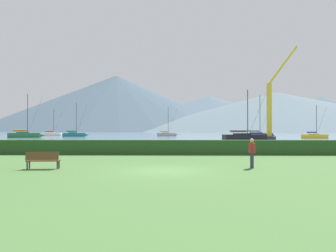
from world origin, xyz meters
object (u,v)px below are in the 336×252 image
sailboat_slip_5 (75,134)px  sailboat_slip_1 (25,135)px  sailboat_slip_2 (315,136)px  sailboat_slip_4 (52,134)px  park_bench_near_path (43,159)px  person_seated_viewer (252,151)px  dock_crane (271,113)px  sailboat_slip_0 (245,137)px  sailboat_slip_6 (258,135)px  sailboat_slip_3 (167,134)px

sailboat_slip_5 → sailboat_slip_1: bearing=-136.1°
sailboat_slip_1 → sailboat_slip_2: bearing=-18.8°
sailboat_slip_1 → sailboat_slip_5: size_ratio=1.13×
sailboat_slip_4 → park_bench_near_path: 92.82m
sailboat_slip_5 → person_seated_viewer: (34.38, -77.90, 0.33)m
park_bench_near_path → person_seated_viewer: size_ratio=1.08×
sailboat_slip_2 → dock_crane: size_ratio=0.43×
sailboat_slip_4 → dock_crane: 71.51m
sailboat_slip_0 → sailboat_slip_5: 56.39m
park_bench_near_path → dock_crane: bearing=56.1°
sailboat_slip_0 → sailboat_slip_1: 57.13m
sailboat_slip_1 → sailboat_slip_6: sailboat_slip_1 is taller
sailboat_slip_1 → sailboat_slip_4: 20.95m
sailboat_slip_1 → sailboat_slip_4: sailboat_slip_1 is taller
sailboat_slip_0 → sailboat_slip_2: 28.30m
sailboat_slip_0 → sailboat_slip_5: bearing=131.5°
sailboat_slip_5 → person_seated_viewer: sailboat_slip_5 is taller
sailboat_slip_2 → sailboat_slip_3: size_ratio=0.86×
sailboat_slip_2 → park_bench_near_path: size_ratio=4.51×
sailboat_slip_1 → sailboat_slip_0: bearing=-39.7°
sailboat_slip_4 → sailboat_slip_6: 64.78m
sailboat_slip_1 → sailboat_slip_3: size_ratio=1.22×
dock_crane → sailboat_slip_1: bearing=161.4°
sailboat_slip_3 → sailboat_slip_6: 31.42m
sailboat_slip_6 → park_bench_near_path: size_ratio=6.16×
sailboat_slip_4 → sailboat_slip_1: bearing=-95.0°
sailboat_slip_0 → park_bench_near_path: bearing=-123.5°
sailboat_slip_4 → sailboat_slip_5: bearing=-47.2°
sailboat_slip_5 → park_bench_near_path: (22.92, -78.59, -0.11)m
sailboat_slip_0 → sailboat_slip_3: 47.12m
sailboat_slip_3 → park_bench_near_path: (-4.54, -86.49, -0.06)m
sailboat_slip_1 → sailboat_slip_6: bearing=-14.6°
sailboat_slip_0 → sailboat_slip_3: size_ratio=1.00×
sailboat_slip_4 → park_bench_near_path: bearing=-76.8°
sailboat_slip_3 → person_seated_viewer: (6.92, -85.80, 0.38)m
sailboat_slip_6 → dock_crane: (-2.63, -19.88, 4.60)m
sailboat_slip_5 → park_bench_near_path: size_ratio=5.64×
person_seated_viewer → dock_crane: bearing=67.6°
sailboat_slip_6 → person_seated_viewer: 67.81m
sailboat_slip_4 → person_seated_viewer: size_ratio=5.29×
sailboat_slip_0 → sailboat_slip_3: (-15.43, 44.52, -0.14)m
park_bench_near_path → dock_crane: (25.98, 46.42, 4.77)m
person_seated_viewer → dock_crane: (14.52, 45.72, 4.33)m
sailboat_slip_0 → dock_crane: size_ratio=0.51×
sailboat_slip_1 → sailboat_slip_5: sailboat_slip_1 is taller
person_seated_viewer → dock_crane: dock_crane is taller
sailboat_slip_3 → person_seated_viewer: 86.08m
sailboat_slip_3 → sailboat_slip_4: (-37.37, 0.32, -0.01)m
sailboat_slip_1 → sailboat_slip_3: 41.88m
sailboat_slip_2 → sailboat_slip_0: bearing=-150.6°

